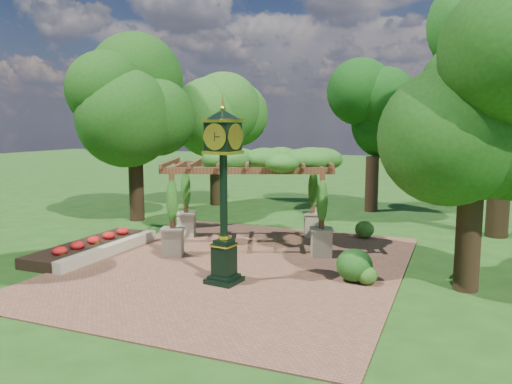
% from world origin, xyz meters
% --- Properties ---
extents(ground, '(120.00, 120.00, 0.00)m').
position_xyz_m(ground, '(0.00, 0.00, 0.00)').
color(ground, '#1E4714').
rests_on(ground, ground).
extents(brick_plaza, '(10.00, 12.00, 0.04)m').
position_xyz_m(brick_plaza, '(0.00, 1.00, 0.02)').
color(brick_plaza, brown).
rests_on(brick_plaza, ground).
extents(border_wall, '(0.35, 5.00, 0.40)m').
position_xyz_m(border_wall, '(-4.60, 0.50, 0.20)').
color(border_wall, '#C6B793').
rests_on(border_wall, ground).
extents(flower_bed, '(1.50, 5.00, 0.36)m').
position_xyz_m(flower_bed, '(-5.50, 0.50, 0.18)').
color(flower_bed, red).
rests_on(flower_bed, ground).
extents(pedestal_clock, '(1.09, 1.09, 4.95)m').
position_xyz_m(pedestal_clock, '(0.37, -0.76, 2.96)').
color(pedestal_clock, black).
rests_on(pedestal_clock, brick_plaza).
extents(pergola, '(6.78, 5.54, 3.69)m').
position_xyz_m(pergola, '(-0.74, 3.54, 3.03)').
color(pergola, tan).
rests_on(pergola, brick_plaza).
extents(sundial, '(0.59, 0.59, 0.86)m').
position_xyz_m(sundial, '(0.33, 9.27, 0.38)').
color(sundial, '#97988F').
rests_on(sundial, ground).
extents(shrub_front, '(0.77, 0.77, 0.52)m').
position_xyz_m(shrub_front, '(4.14, 0.60, 0.30)').
color(shrub_front, '#2A5819').
rests_on(shrub_front, brick_plaza).
extents(shrub_mid, '(1.36, 1.36, 0.93)m').
position_xyz_m(shrub_mid, '(3.75, 0.76, 0.51)').
color(shrub_mid, '#1C4C15').
rests_on(shrub_mid, brick_plaza).
extents(shrub_back, '(0.91, 0.91, 0.67)m').
position_xyz_m(shrub_back, '(3.03, 6.42, 0.38)').
color(shrub_back, '#32681E').
rests_on(shrub_back, brick_plaza).
extents(tree_west_near, '(4.39, 4.39, 8.72)m').
position_xyz_m(tree_west_near, '(-7.59, 6.22, 5.98)').
color(tree_west_near, '#302013').
rests_on(tree_west_near, ground).
extents(tree_west_far, '(4.06, 4.06, 7.50)m').
position_xyz_m(tree_west_far, '(-6.23, 11.78, 5.14)').
color(tree_west_far, '#322313').
rests_on(tree_west_far, ground).
extents(tree_north, '(3.77, 3.77, 7.34)m').
position_xyz_m(tree_north, '(2.20, 12.90, 5.02)').
color(tree_north, '#382116').
rests_on(tree_north, ground).
extents(tree_east_far, '(4.89, 4.89, 11.97)m').
position_xyz_m(tree_east_far, '(7.87, 8.81, 8.19)').
color(tree_east_far, black).
rests_on(tree_east_far, ground).
extents(tree_east_near, '(4.16, 4.16, 7.53)m').
position_xyz_m(tree_east_near, '(6.69, 1.28, 5.16)').
color(tree_east_near, '#372416').
rests_on(tree_east_near, ground).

